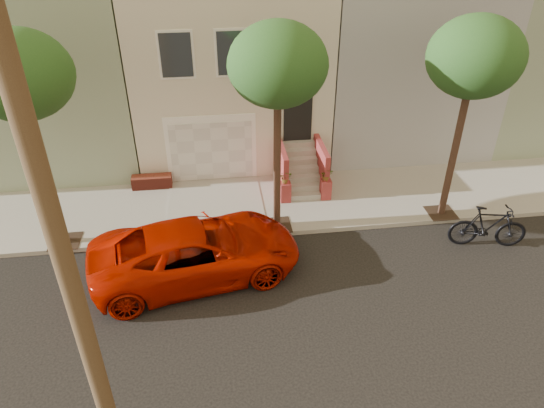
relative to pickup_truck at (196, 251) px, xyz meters
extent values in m
plane|color=black|center=(1.50, -2.05, -0.79)|extent=(90.00, 90.00, 0.00)
cube|color=#9B968D|center=(1.50, 3.30, -0.72)|extent=(40.00, 3.70, 0.15)
cube|color=beige|center=(1.50, 9.15, 2.86)|extent=(7.00, 8.00, 7.00)
cube|color=gray|center=(-5.30, 9.15, 2.86)|extent=(6.50, 8.00, 7.00)
cube|color=#999CA1|center=(8.30, 9.15, 2.86)|extent=(6.50, 8.00, 7.00)
cube|color=gray|center=(14.80, 9.15, 2.86)|extent=(6.50, 8.00, 7.00)
cube|color=white|center=(0.60, 5.17, 0.61)|extent=(3.20, 0.12, 2.50)
cube|color=silver|center=(0.60, 5.11, 0.51)|extent=(2.90, 0.06, 2.20)
cube|color=#9B968D|center=(0.60, 3.30, -0.63)|extent=(3.20, 3.70, 0.02)
cube|color=maroon|center=(-1.60, 4.85, -0.42)|extent=(1.40, 0.45, 0.44)
cube|color=black|center=(3.70, 5.12, 1.76)|extent=(1.00, 0.06, 2.00)
cube|color=#3F4751|center=(-0.30, 5.12, 3.96)|extent=(1.00, 0.06, 1.40)
cube|color=white|center=(-0.30, 5.14, 3.96)|extent=(1.15, 0.05, 1.55)
cube|color=#3F4751|center=(1.50, 5.12, 3.96)|extent=(1.00, 0.06, 1.40)
cube|color=white|center=(1.50, 5.14, 3.96)|extent=(1.15, 0.05, 1.55)
cube|color=#3F4751|center=(3.30, 5.12, 3.96)|extent=(1.00, 0.06, 1.40)
cube|color=white|center=(3.30, 5.14, 3.96)|extent=(1.15, 0.05, 1.55)
cube|color=#9B968D|center=(3.70, 3.33, -0.54)|extent=(1.20, 0.28, 0.20)
cube|color=#9B968D|center=(3.70, 3.61, -0.34)|extent=(1.20, 0.28, 0.20)
cube|color=#9B968D|center=(3.70, 3.89, -0.14)|extent=(1.20, 0.28, 0.20)
cube|color=#9B968D|center=(3.70, 4.17, 0.06)|extent=(1.20, 0.28, 0.20)
cube|color=#9B968D|center=(3.70, 4.45, 0.26)|extent=(1.20, 0.28, 0.20)
cube|color=#9B968D|center=(3.70, 4.73, 0.46)|extent=(1.20, 0.28, 0.20)
cube|color=#9B968D|center=(3.70, 5.01, 0.66)|extent=(1.20, 0.28, 0.20)
cube|color=maroon|center=(3.00, 4.17, 0.16)|extent=(0.18, 1.96, 1.60)
cube|color=maroon|center=(4.40, 4.17, 0.16)|extent=(0.18, 1.96, 1.60)
cube|color=maroon|center=(3.00, 3.29, -0.29)|extent=(0.35, 0.35, 0.70)
imported|color=#1D4F1C|center=(3.00, 3.29, 0.28)|extent=(0.40, 0.35, 0.45)
cube|color=maroon|center=(4.40, 3.29, -0.29)|extent=(0.35, 0.35, 0.70)
imported|color=#1D4F1C|center=(4.40, 3.29, 0.28)|extent=(0.41, 0.35, 0.45)
cube|color=#2D2116|center=(-4.00, 1.85, -0.64)|extent=(0.90, 0.90, 0.02)
cylinder|color=#311F16|center=(-4.00, 1.85, 1.46)|extent=(0.22, 0.22, 4.20)
ellipsoid|color=#1D4F1C|center=(-4.00, 1.85, 4.51)|extent=(2.70, 2.57, 2.29)
cube|color=#2D2116|center=(2.50, 1.85, -0.64)|extent=(0.90, 0.90, 0.02)
cylinder|color=#311F16|center=(2.50, 1.85, 1.46)|extent=(0.22, 0.22, 4.20)
ellipsoid|color=#1D4F1C|center=(2.50, 1.85, 4.51)|extent=(2.70, 2.57, 2.29)
cube|color=#2D2116|center=(8.00, 1.85, -0.64)|extent=(0.90, 0.90, 0.02)
cylinder|color=#311F16|center=(8.00, 1.85, 1.46)|extent=(0.22, 0.22, 4.20)
ellipsoid|color=#1D4F1C|center=(8.00, 1.85, 4.51)|extent=(2.70, 2.57, 2.29)
cylinder|color=#422D1E|center=(-1.50, -5.25, 4.21)|extent=(0.30, 0.30, 10.00)
imported|color=#AF1200|center=(0.00, 0.00, 0.00)|extent=(6.09, 3.60, 1.59)
imported|color=black|center=(8.65, 0.18, -0.10)|extent=(2.38, 1.07, 1.38)
camera|label=1|loc=(0.66, -10.89, 8.32)|focal=32.47mm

